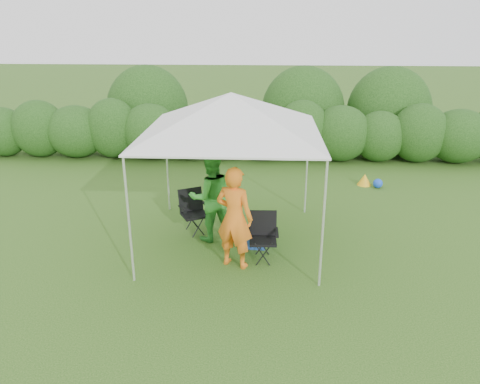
{
  "coord_description": "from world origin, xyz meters",
  "views": [
    {
      "loc": [
        0.57,
        -7.54,
        4.05
      ],
      "look_at": [
        0.16,
        0.4,
        1.05
      ],
      "focal_mm": 35.0,
      "sensor_mm": 36.0,
      "label": 1
    }
  ],
  "objects_px": {
    "chair_right": "(263,233)",
    "woman": "(211,197)",
    "canopy": "(231,114)",
    "cooler": "(254,238)",
    "man": "(234,218)",
    "chair_left": "(193,208)"
  },
  "relations": [
    {
      "from": "man",
      "to": "canopy",
      "type": "bearing_deg",
      "value": -61.93
    },
    {
      "from": "chair_right",
      "to": "man",
      "type": "relative_size",
      "value": 0.48
    },
    {
      "from": "chair_right",
      "to": "cooler",
      "type": "height_order",
      "value": "chair_right"
    },
    {
      "from": "woman",
      "to": "chair_left",
      "type": "bearing_deg",
      "value": -58.81
    },
    {
      "from": "woman",
      "to": "cooler",
      "type": "xyz_separation_m",
      "value": [
        0.83,
        -0.3,
        -0.68
      ]
    },
    {
      "from": "man",
      "to": "chair_right",
      "type": "bearing_deg",
      "value": -127.96
    },
    {
      "from": "canopy",
      "to": "woman",
      "type": "bearing_deg",
      "value": 165.31
    },
    {
      "from": "chair_right",
      "to": "chair_left",
      "type": "relative_size",
      "value": 0.99
    },
    {
      "from": "canopy",
      "to": "chair_right",
      "type": "bearing_deg",
      "value": -46.34
    },
    {
      "from": "man",
      "to": "cooler",
      "type": "distance_m",
      "value": 1.05
    },
    {
      "from": "canopy",
      "to": "cooler",
      "type": "distance_m",
      "value": 2.33
    },
    {
      "from": "chair_left",
      "to": "cooler",
      "type": "relative_size",
      "value": 1.95
    },
    {
      "from": "man",
      "to": "cooler",
      "type": "relative_size",
      "value": 4.03
    },
    {
      "from": "chair_right",
      "to": "woman",
      "type": "height_order",
      "value": "woman"
    },
    {
      "from": "chair_right",
      "to": "man",
      "type": "xyz_separation_m",
      "value": [
        -0.48,
        -0.29,
        0.41
      ]
    },
    {
      "from": "canopy",
      "to": "chair_left",
      "type": "distance_m",
      "value": 2.17
    },
    {
      "from": "canopy",
      "to": "man",
      "type": "height_order",
      "value": "canopy"
    },
    {
      "from": "chair_right",
      "to": "man",
      "type": "height_order",
      "value": "man"
    },
    {
      "from": "cooler",
      "to": "canopy",
      "type": "bearing_deg",
      "value": 158.88
    },
    {
      "from": "chair_right",
      "to": "chair_left",
      "type": "distance_m",
      "value": 1.74
    },
    {
      "from": "chair_right",
      "to": "woman",
      "type": "distance_m",
      "value": 1.28
    },
    {
      "from": "canopy",
      "to": "cooler",
      "type": "height_order",
      "value": "canopy"
    }
  ]
}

